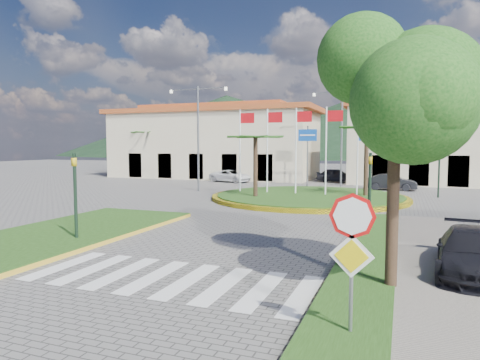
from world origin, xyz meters
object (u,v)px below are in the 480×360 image
(roundabout_island, at_px, (309,196))
(car_dark_a, at_px, (337,175))
(deciduous_tree, at_px, (397,71))
(white_van, at_px, (231,176))
(stop_sign, at_px, (352,242))
(car_dark_b, at_px, (391,182))
(car_side_right, at_px, (473,253))

(roundabout_island, xyz_separation_m, car_dark_a, (-0.18, 13.99, 0.49))
(deciduous_tree, relative_size, white_van, 1.63)
(stop_sign, relative_size, white_van, 0.63)
(white_van, distance_m, car_dark_a, 10.22)
(car_dark_b, distance_m, car_side_right, 23.15)
(car_side_right, bearing_deg, stop_sign, -111.73)
(roundabout_island, distance_m, deciduous_tree, 18.55)
(car_dark_a, xyz_separation_m, car_dark_b, (5.06, -5.99, -0.03))
(car_dark_a, distance_m, car_side_right, 29.99)
(car_dark_a, distance_m, car_dark_b, 7.84)
(car_side_right, bearing_deg, white_van, 129.65)
(roundabout_island, distance_m, white_van, 14.45)
(deciduous_tree, height_order, car_dark_b, deciduous_tree)
(deciduous_tree, bearing_deg, stop_sign, -101.18)
(car_dark_a, height_order, car_dark_b, car_dark_a)
(roundabout_island, height_order, car_dark_b, roundabout_island)
(roundabout_island, xyz_separation_m, white_van, (-9.82, 10.60, 0.41))
(white_van, bearing_deg, roundabout_island, -123.94)
(stop_sign, relative_size, deciduous_tree, 0.39)
(roundabout_island, distance_m, car_dark_a, 14.00)
(roundabout_island, xyz_separation_m, stop_sign, (4.90, -20.04, 1.62))
(stop_sign, distance_m, car_dark_b, 28.06)
(roundabout_island, height_order, deciduous_tree, deciduous_tree)
(car_dark_b, bearing_deg, roundabout_island, 148.41)
(roundabout_island, bearing_deg, white_van, 132.83)
(stop_sign, relative_size, car_dark_b, 0.69)
(stop_sign, distance_m, deciduous_tree, 4.59)
(deciduous_tree, bearing_deg, car_dark_b, 91.40)
(car_dark_a, relative_size, car_dark_b, 1.02)
(white_van, height_order, car_dark_b, car_dark_b)
(stop_sign, height_order, white_van, stop_sign)
(stop_sign, relative_size, car_dark_a, 0.68)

